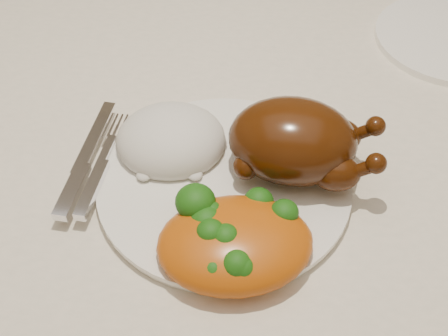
# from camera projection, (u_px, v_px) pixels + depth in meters

# --- Properties ---
(dining_table) EXTENTS (1.60, 0.90, 0.76)m
(dining_table) POSITION_uv_depth(u_px,v_px,m) (233.00, 145.00, 0.83)
(dining_table) COLOR brown
(dining_table) RESTS_ON floor
(tablecloth) EXTENTS (1.73, 1.03, 0.18)m
(tablecloth) POSITION_uv_depth(u_px,v_px,m) (234.00, 103.00, 0.78)
(tablecloth) COLOR beige
(tablecloth) RESTS_ON dining_table
(dinner_plate) EXTENTS (0.27, 0.27, 0.01)m
(dinner_plate) POSITION_uv_depth(u_px,v_px,m) (224.00, 185.00, 0.64)
(dinner_plate) COLOR white
(dinner_plate) RESTS_ON tablecloth
(roast_chicken) EXTENTS (0.16, 0.10, 0.08)m
(roast_chicken) POSITION_uv_depth(u_px,v_px,m) (296.00, 142.00, 0.62)
(roast_chicken) COLOR #471F07
(roast_chicken) RESTS_ON dinner_plate
(rice_mound) EXTENTS (0.13, 0.12, 0.06)m
(rice_mound) POSITION_uv_depth(u_px,v_px,m) (171.00, 141.00, 0.66)
(rice_mound) COLOR white
(rice_mound) RESTS_ON dinner_plate
(mac_and_cheese) EXTENTS (0.16, 0.14, 0.06)m
(mac_and_cheese) POSITION_uv_depth(u_px,v_px,m) (237.00, 239.00, 0.57)
(mac_and_cheese) COLOR #CE5B0D
(mac_and_cheese) RESTS_ON dinner_plate
(cutlery) EXTENTS (0.04, 0.17, 0.01)m
(cutlery) POSITION_uv_depth(u_px,v_px,m) (88.00, 172.00, 0.64)
(cutlery) COLOR silver
(cutlery) RESTS_ON dinner_plate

